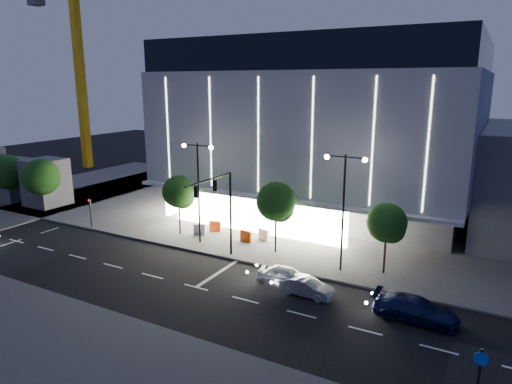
{
  "coord_description": "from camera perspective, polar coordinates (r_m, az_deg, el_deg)",
  "views": [
    {
      "loc": [
        19.87,
        -25.39,
        13.95
      ],
      "look_at": [
        1.92,
        7.41,
        5.0
      ],
      "focal_mm": 32.0,
      "sensor_mm": 36.0,
      "label": 1
    }
  ],
  "objects": [
    {
      "name": "ped_signal_far",
      "position": [
        47.48,
        -20.01,
        -2.09
      ],
      "size": [
        0.22,
        0.24,
        3.0
      ],
      "color": "black",
      "rests_on": "ground"
    },
    {
      "name": "car_lead",
      "position": [
        32.57,
        3.82,
        -10.53
      ],
      "size": [
        4.23,
        1.72,
        1.44
      ],
      "primitive_type": "imported",
      "rotation": [
        0.0,
        0.0,
        1.57
      ],
      "color": "#B9BBC1",
      "rests_on": "ground"
    },
    {
      "name": "museum",
      "position": [
        50.81,
        9.24,
        8.01
      ],
      "size": [
        30.0,
        25.8,
        18.0
      ],
      "color": "#4C4C51",
      "rests_on": "ground"
    },
    {
      "name": "ground",
      "position": [
        35.12,
        -8.71,
        -10.1
      ],
      "size": [
        160.0,
        160.0,
        0.0
      ],
      "primitive_type": "plane",
      "color": "black",
      "rests_on": "ground"
    },
    {
      "name": "tower_crane",
      "position": [
        81.17,
        -20.93,
        17.25
      ],
      "size": [
        32.0,
        2.0,
        28.5
      ],
      "color": "gold",
      "rests_on": "ground"
    },
    {
      "name": "car_third",
      "position": [
        29.82,
        19.34,
        -13.66
      ],
      "size": [
        5.04,
        2.06,
        1.46
      ],
      "primitive_type": "imported",
      "rotation": [
        0.0,
        0.0,
        1.57
      ],
      "color": "#121946",
      "rests_on": "ground"
    },
    {
      "name": "barrier_c",
      "position": [
        40.86,
        -1.27,
        -5.54
      ],
      "size": [
        1.12,
        0.37,
        1.0
      ],
      "primitive_type": "cube",
      "rotation": [
        0.0,
        0.0,
        -0.11
      ],
      "color": "#FF500E",
      "rests_on": "sidewalk_museum"
    },
    {
      "name": "street_lamp_east",
      "position": [
        33.86,
        10.92,
        -0.44
      ],
      "size": [
        3.16,
        0.36,
        9.0
      ],
      "color": "black",
      "rests_on": "ground"
    },
    {
      "name": "sidewalk_west",
      "position": [
        62.7,
        -25.26,
        -0.63
      ],
      "size": [
        16.0,
        50.0,
        0.15
      ],
      "primitive_type": "cube",
      "color": "#474747",
      "rests_on": "ground"
    },
    {
      "name": "car_second",
      "position": [
        31.46,
        6.35,
        -11.71
      ],
      "size": [
        3.76,
        1.46,
        1.22
      ],
      "primitive_type": "imported",
      "rotation": [
        0.0,
        0.0,
        1.53
      ],
      "color": "silver",
      "rests_on": "ground"
    },
    {
      "name": "sidewalk_museum",
      "position": [
        53.41,
        11.53,
        -1.87
      ],
      "size": [
        70.0,
        40.0,
        0.15
      ],
      "primitive_type": "cube",
      "color": "#474747",
      "rests_on": "ground"
    },
    {
      "name": "traffic_mast",
      "position": [
        35.51,
        -4.46,
        -1.13
      ],
      "size": [
        0.33,
        5.89,
        7.07
      ],
      "color": "black",
      "rests_on": "ground"
    },
    {
      "name": "barrier_b",
      "position": [
        43.03,
        -7.07,
        -4.65
      ],
      "size": [
        1.12,
        0.61,
        1.0
      ],
      "primitive_type": "cube",
      "rotation": [
        0.0,
        0.0,
        0.35
      ],
      "color": "silver",
      "rests_on": "sidewalk_museum"
    },
    {
      "name": "tree_mid",
      "position": [
        37.33,
        2.55,
        -1.48
      ],
      "size": [
        3.25,
        3.25,
        6.15
      ],
      "color": "black",
      "rests_on": "ground"
    },
    {
      "name": "tree_left",
      "position": [
        42.62,
        -9.6,
        -0.18
      ],
      "size": [
        3.02,
        3.02,
        5.72
      ],
      "color": "black",
      "rests_on": "ground"
    },
    {
      "name": "street_lamp_west",
      "position": [
        39.65,
        -7.23,
        1.72
      ],
      "size": [
        3.16,
        0.36,
        9.0
      ],
      "color": "black",
      "rests_on": "ground"
    },
    {
      "name": "tree_right",
      "position": [
        34.62,
        16.07,
        -3.98
      ],
      "size": [
        2.91,
        2.91,
        5.51
      ],
      "color": "black",
      "rests_on": "ground"
    },
    {
      "name": "barrier_a",
      "position": [
        43.77,
        -5.14,
        -4.28
      ],
      "size": [
        1.12,
        0.58,
        1.0
      ],
      "primitive_type": "cube",
      "rotation": [
        0.0,
        0.0,
        0.32
      ],
      "color": "#FF450E",
      "rests_on": "sidewalk_museum"
    },
    {
      "name": "sidewalk_near",
      "position": [
        24.35,
        -17.03,
        -21.94
      ],
      "size": [
        70.0,
        10.0,
        0.15
      ],
      "primitive_type": "cube",
      "color": "#474747",
      "rests_on": "ground"
    },
    {
      "name": "barrier_d",
      "position": [
        41.22,
        0.96,
        -5.36
      ],
      "size": [
        1.12,
        0.56,
        1.0
      ],
      "primitive_type": "cube",
      "rotation": [
        0.0,
        0.0,
        -0.3
      ],
      "color": "silver",
      "rests_on": "sidewalk_museum"
    }
  ]
}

